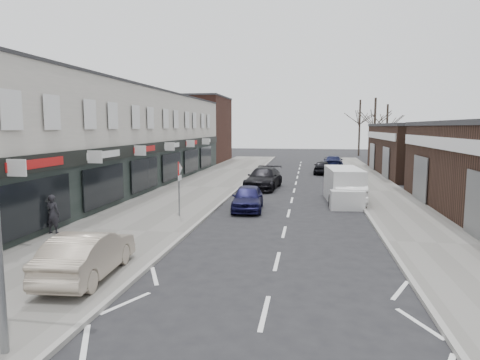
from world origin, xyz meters
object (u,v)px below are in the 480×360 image
at_px(warning_sign, 180,173).
at_px(parked_car_right_c, 333,162).
at_px(white_van, 344,186).
at_px(pedestrian, 53,214).
at_px(parked_car_right_b, 322,167).
at_px(parked_car_left_b, 264,178).
at_px(parked_car_right_a, 351,189).
at_px(sedan_on_pavement, 88,254).
at_px(parked_car_left_a, 248,198).

relative_size(warning_sign, parked_car_right_c, 0.55).
xyz_separation_m(white_van, parked_car_right_c, (0.46, 20.31, -0.24)).
relative_size(pedestrian, parked_car_right_b, 0.42).
height_order(parked_car_left_b, parked_car_right_a, parked_car_right_a).
bearing_deg(white_van, parked_car_right_b, 88.50).
xyz_separation_m(warning_sign, parked_car_right_a, (8.60, 5.73, -1.39)).
xyz_separation_m(sedan_on_pavement, parked_car_right_a, (8.68, 14.39, 0.02)).
xyz_separation_m(pedestrian, parked_car_right_b, (11.42, 25.28, -0.27)).
relative_size(white_van, parked_car_right_c, 1.08).
bearing_deg(sedan_on_pavement, white_van, -123.94).
relative_size(parked_car_left_b, parked_car_right_b, 1.38).
bearing_deg(pedestrian, parked_car_right_a, -145.06).
distance_m(white_van, parked_car_left_a, 6.15).
bearing_deg(parked_car_left_b, parked_car_right_a, -34.90).
bearing_deg(parked_car_left_b, pedestrian, -110.00).
distance_m(white_van, sedan_on_pavement, 16.58).
xyz_separation_m(warning_sign, parked_car_right_b, (7.38, 21.09, -1.56)).
bearing_deg(parked_car_right_c, parked_car_right_b, 78.76).
height_order(pedestrian, parked_car_right_c, pedestrian).
bearing_deg(white_van, warning_sign, -149.65).
relative_size(warning_sign, pedestrian, 1.70).
height_order(parked_car_left_a, parked_car_left_b, parked_car_left_b).
bearing_deg(parked_car_right_b, pedestrian, 69.12).
relative_size(warning_sign, parked_car_right_a, 0.55).
height_order(pedestrian, parked_car_left_a, pedestrian).
xyz_separation_m(parked_car_left_a, parked_car_right_c, (5.69, 23.52, 0.05)).
distance_m(pedestrian, parked_car_left_a, 9.69).
distance_m(white_van, pedestrian, 15.74).
bearing_deg(pedestrian, sedan_on_pavement, 128.42).
distance_m(parked_car_right_b, parked_car_right_c, 5.10).
bearing_deg(parked_car_right_b, parked_car_left_b, 70.73).
height_order(parked_car_left_a, parked_car_right_c, parked_car_right_c).
height_order(parked_car_left_a, parked_car_right_a, parked_car_right_a).
xyz_separation_m(sedan_on_pavement, parked_car_left_b, (3.03, 19.18, -0.04)).
height_order(white_van, sedan_on_pavement, white_van).
relative_size(pedestrian, parked_car_left_a, 0.41).
distance_m(pedestrian, parked_car_left_b, 16.30).
bearing_deg(parked_car_left_a, parked_car_right_b, 72.50).
xyz_separation_m(warning_sign, sedan_on_pavement, (-0.08, -8.66, -1.41)).
xyz_separation_m(white_van, parked_car_left_a, (-5.23, -3.21, -0.29)).
bearing_deg(pedestrian, parked_car_right_c, -115.97).
distance_m(warning_sign, parked_car_right_a, 10.43).
xyz_separation_m(white_van, parked_car_right_b, (-0.82, 15.37, -0.31)).
distance_m(white_van, parked_car_right_a, 0.43).
height_order(white_van, parked_car_left_a, white_van).
bearing_deg(parked_car_left_b, parked_car_right_b, 72.74).
bearing_deg(parked_car_right_a, parked_car_left_b, -36.08).
distance_m(parked_car_right_a, parked_car_right_b, 15.40).
bearing_deg(warning_sign, white_van, 34.88).
bearing_deg(parked_car_right_a, parked_car_right_c, -85.88).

